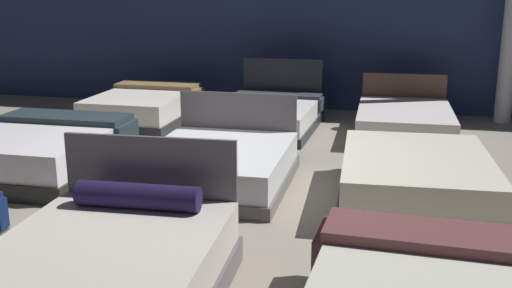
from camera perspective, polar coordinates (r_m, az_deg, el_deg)
The scene contains 9 objects.
ground_plane at distance 6.78m, azimuth -4.26°, elevation -4.59°, with size 18.00×18.00×0.02m, color gray.
showroom_back_wall at distance 11.20m, azimuth 3.22°, elevation 12.28°, with size 18.00×0.06×3.50m, color navy.
bed_1 at distance 4.42m, azimuth -14.32°, elevation -12.10°, with size 1.67×2.24×1.03m.
bed_3 at distance 7.78m, azimuth -19.57°, elevation -0.68°, with size 1.75×1.98×0.60m.
bed_4 at distance 6.93m, azimuth -3.55°, elevation -2.06°, with size 1.63×1.99×0.91m.
bed_5 at distance 6.60m, azimuth 14.78°, elevation -3.22°, with size 1.67×2.22×0.51m.
bed_6 at distance 10.27m, azimuth -10.56°, elevation 3.40°, with size 1.53×2.02×0.55m.
bed_7 at distance 9.62m, azimuth 1.21°, elevation 2.72°, with size 1.55×2.14×1.00m.
bed_8 at distance 9.44m, azimuth 13.77°, elevation 2.02°, with size 1.48×2.09×0.81m.
Camera 1 is at (1.94, -6.10, 2.23)m, focal length 42.52 mm.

